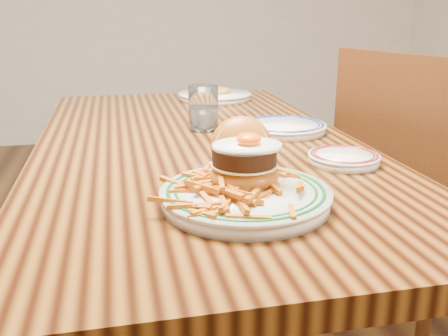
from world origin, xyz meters
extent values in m
cube|color=black|center=(0.00, 0.00, 0.72)|extent=(0.85, 1.60, 0.05)
cylinder|color=black|center=(-0.36, 0.74, 0.35)|extent=(0.07, 0.07, 0.70)
cylinder|color=black|center=(0.36, 0.74, 0.35)|extent=(0.07, 0.07, 0.70)
cube|color=#3F1F0D|center=(0.78, 0.09, 0.46)|extent=(0.57, 0.57, 0.04)
cube|color=#3F1F0D|center=(0.59, 0.02, 0.73)|extent=(0.17, 0.44, 0.49)
cylinder|color=#3F1F0D|center=(0.91, 0.33, 0.22)|extent=(0.04, 0.04, 0.44)
cylinder|color=#3F1F0D|center=(0.54, 0.21, 0.22)|extent=(0.04, 0.04, 0.44)
cylinder|color=#3F1F0D|center=(0.66, -0.16, 0.22)|extent=(0.04, 0.04, 0.44)
cylinder|color=silver|center=(0.01, -0.48, 0.76)|extent=(0.30, 0.30, 0.02)
cylinder|color=silver|center=(0.01, -0.48, 0.78)|extent=(0.31, 0.31, 0.01)
torus|color=#0D4B1A|center=(0.01, -0.48, 0.78)|extent=(0.29, 0.29, 0.01)
torus|color=#0D4B1A|center=(0.01, -0.48, 0.78)|extent=(0.26, 0.26, 0.01)
ellipsoid|color=#8F4912|center=(0.01, -0.44, 0.79)|extent=(0.13, 0.13, 0.06)
cylinder|color=#DBC689|center=(0.01, -0.44, 0.82)|extent=(0.12, 0.12, 0.00)
cylinder|color=black|center=(0.01, -0.44, 0.83)|extent=(0.12, 0.12, 0.03)
ellipsoid|color=white|center=(0.02, -0.45, 0.85)|extent=(0.13, 0.11, 0.01)
ellipsoid|color=#FF5805|center=(0.02, -0.45, 0.86)|extent=(0.05, 0.05, 0.03)
ellipsoid|color=#8F4912|center=(0.03, -0.37, 0.83)|extent=(0.14, 0.12, 0.14)
cylinder|color=#DBC689|center=(0.02, -0.39, 0.83)|extent=(0.12, 0.06, 0.11)
cylinder|color=silver|center=(0.29, -0.28, 0.76)|extent=(0.16, 0.16, 0.02)
cylinder|color=silver|center=(0.29, -0.28, 0.77)|extent=(0.16, 0.16, 0.01)
torus|color=maroon|center=(0.29, -0.28, 0.77)|extent=(0.15, 0.15, 0.01)
torus|color=maroon|center=(0.29, -0.28, 0.77)|extent=(0.14, 0.14, 0.01)
cube|color=silver|center=(0.31, -0.27, 0.77)|extent=(0.10, 0.06, 0.00)
cylinder|color=silver|center=(0.26, 0.04, 0.76)|extent=(0.24, 0.24, 0.02)
cylinder|color=silver|center=(0.26, 0.04, 0.77)|extent=(0.25, 0.25, 0.01)
torus|color=#0F1A4F|center=(0.26, 0.04, 0.77)|extent=(0.23, 0.23, 0.01)
torus|color=#0F1A4F|center=(0.26, 0.04, 0.77)|extent=(0.20, 0.20, 0.01)
cylinder|color=white|center=(0.04, 0.12, 0.82)|extent=(0.09, 0.09, 0.13)
cylinder|color=silver|center=(0.04, 0.12, 0.78)|extent=(0.07, 0.07, 0.06)
cylinder|color=silver|center=(0.17, 0.61, 0.76)|extent=(0.28, 0.28, 0.02)
cylinder|color=silver|center=(0.17, 0.61, 0.77)|extent=(0.28, 0.28, 0.01)
ellipsoid|color=#AC8931|center=(0.17, 0.61, 0.78)|extent=(0.12, 0.10, 0.04)
camera|label=1|loc=(-0.21, -1.30, 1.09)|focal=40.00mm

